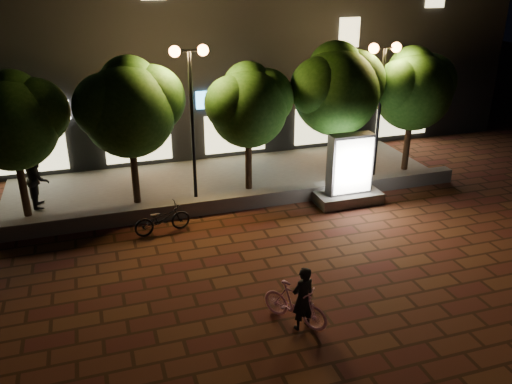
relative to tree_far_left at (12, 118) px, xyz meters
name	(u,v)px	position (x,y,z in m)	size (l,w,h in m)	color
ground	(289,265)	(6.95, -5.46, -3.29)	(80.00, 80.00, 0.00)	#502C19
retaining_wall	(247,200)	(6.95, -1.46, -3.04)	(16.00, 0.45, 0.50)	slate
sidewalk	(228,180)	(6.95, 1.04, -3.25)	(16.00, 5.00, 0.08)	slate
building_block	(188,28)	(6.94, 7.53, 1.70)	(28.00, 8.12, 11.30)	black
tree_far_left	(12,118)	(0.00, 0.00, 0.00)	(3.36, 2.80, 4.63)	black
tree_left	(130,105)	(3.50, 0.00, 0.15)	(3.60, 3.00, 4.89)	black
tree_mid	(249,103)	(7.50, 0.00, -0.08)	(3.24, 2.70, 4.50)	black
tree_right	(337,87)	(10.80, 0.00, 0.27)	(3.72, 3.10, 5.07)	black
tree_far_right	(414,86)	(14.00, 0.00, 0.08)	(3.48, 2.90, 4.76)	black
street_lamp_left	(191,84)	(5.45, -0.26, 0.74)	(1.26, 0.36, 5.18)	black
street_lamp_right	(382,76)	(12.45, -0.26, 0.60)	(1.26, 0.36, 4.98)	black
ad_kiosk	(349,176)	(10.37, -2.15, -2.31)	(2.27, 1.15, 2.45)	slate
scooter_pink	(295,304)	(6.16, -7.84, -2.80)	(0.47, 1.65, 0.99)	#E896C2
rider	(303,298)	(6.24, -8.07, -2.52)	(0.57, 0.37, 1.55)	black
scooter_parked	(162,219)	(3.96, -2.46, -2.83)	(0.61, 1.75, 0.92)	black
pedestrian	(38,179)	(0.34, 0.62, -2.26)	(0.93, 0.72, 1.91)	black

